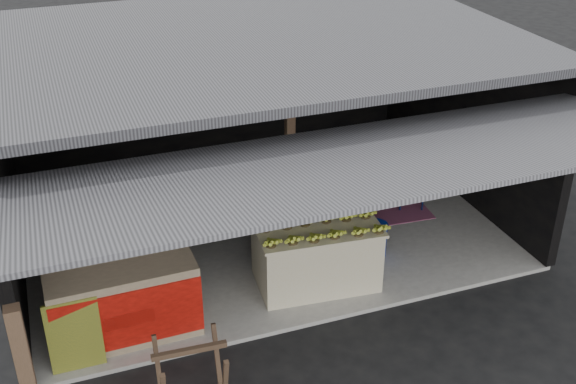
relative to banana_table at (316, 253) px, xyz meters
name	(u,v)px	position (x,y,z in m)	size (l,w,h in m)	color
ground	(320,324)	(-0.27, -0.80, -0.51)	(80.00, 80.00, 0.00)	black
concrete_slab	(258,226)	(-0.27, 1.70, -0.48)	(7.00, 5.00, 0.06)	gray
shophouse	(248,93)	(-0.27, 2.01, 1.59)	(7.40, 7.29, 3.02)	black
banana_table	(316,253)	(0.00, 0.00, 0.00)	(1.70, 1.14, 0.90)	beige
banana_pile	(317,219)	(0.00, 0.00, 0.53)	(1.50, 0.90, 0.18)	gold
white_crate	(290,224)	(-0.05, 0.84, 0.00)	(0.85, 0.61, 0.89)	white
neighbor_stall	(123,297)	(-2.57, -0.20, 0.08)	(1.75, 0.81, 1.79)	#998466
green_signboard	(75,335)	(-3.18, -0.62, 0.00)	(0.60, 0.04, 0.90)	black
sawhorse	(191,370)	(-2.08, -1.60, -0.01)	(0.80, 0.72, 0.78)	#4E3627
water_barrel	(375,240)	(1.04, 0.32, -0.21)	(0.33, 0.33, 0.48)	navy
plastic_chair	(411,173)	(2.25, 1.52, 0.09)	(0.55, 0.55, 0.91)	#0A1439
magenta_rug	(379,209)	(1.69, 1.46, -0.44)	(1.50, 1.00, 0.01)	#6F1849
picture_frames	(202,62)	(-0.43, 4.09, 1.42)	(1.62, 0.04, 0.46)	black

